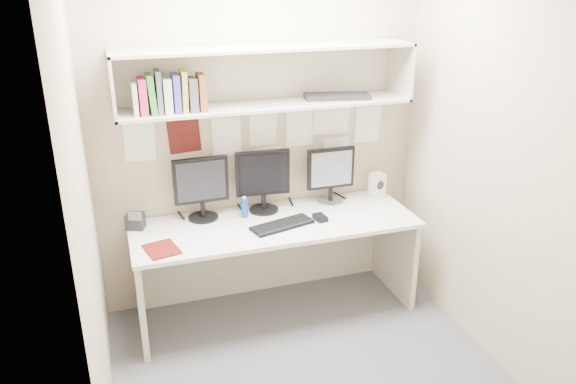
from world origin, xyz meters
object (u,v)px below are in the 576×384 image
object	(u,v)px
desk	(275,267)
speaker	(377,185)
desk_phone	(135,221)
monitor_left	(201,186)
monitor_right	(331,173)
monitor_center	(263,178)
keyboard	(282,225)
maroon_notebook	(162,249)

from	to	relation	value
desk	speaker	world-z (taller)	speaker
desk_phone	monitor_left	bearing A→B (deg)	23.74
monitor_right	monitor_left	bearing A→B (deg)	-179.83
monitor_center	monitor_right	world-z (taller)	monitor_center
desk	desk_phone	distance (m)	1.05
desk	keyboard	size ratio (longest dim) A/B	4.51
speaker	maroon_notebook	bearing A→B (deg)	177.24
monitor_left	maroon_notebook	bearing A→B (deg)	-130.31
speaker	maroon_notebook	world-z (taller)	speaker
keyboard	desk_phone	xyz separation A→B (m)	(-0.97, 0.28, 0.05)
monitor_left	monitor_right	distance (m)	0.98
maroon_notebook	desk_phone	xyz separation A→B (m)	(-0.13, 0.38, 0.05)
keyboard	maroon_notebook	bearing A→B (deg)	171.83
desk	monitor_right	bearing A→B (deg)	23.44
keyboard	desk_phone	world-z (taller)	desk_phone
keyboard	monitor_center	bearing A→B (deg)	83.58
keyboard	speaker	distance (m)	0.91
speaker	maroon_notebook	distance (m)	1.74
desk	maroon_notebook	xyz separation A→B (m)	(-0.81, -0.19, 0.37)
desk_phone	speaker	bearing A→B (deg)	19.97
monitor_center	maroon_notebook	bearing A→B (deg)	-148.22
monitor_right	desk_phone	world-z (taller)	monitor_right
monitor_left	monitor_right	size ratio (longest dim) A/B	1.06
desk	monitor_center	distance (m)	0.65
speaker	desk_phone	distance (m)	1.83
monitor_right	maroon_notebook	xyz separation A→B (m)	(-1.31, -0.41, -0.23)
speaker	desk_phone	xyz separation A→B (m)	(-1.83, -0.01, -0.04)
monitor_center	keyboard	size ratio (longest dim) A/B	1.03
keyboard	monitor_left	bearing A→B (deg)	132.72
desk	speaker	distance (m)	1.02
monitor_left	keyboard	world-z (taller)	monitor_left
desk	keyboard	bearing A→B (deg)	-74.55
monitor_center	keyboard	distance (m)	0.40
desk	monitor_center	xyz separation A→B (m)	(-0.02, 0.22, 0.61)
desk	monitor_center	size ratio (longest dim) A/B	4.37
maroon_notebook	desk_phone	world-z (taller)	desk_phone
monitor_left	desk_phone	xyz separation A→B (m)	(-0.47, -0.03, -0.19)
keyboard	monitor_right	bearing A→B (deg)	17.89
desk_phone	keyboard	bearing A→B (deg)	3.66
desk	monitor_right	world-z (taller)	monitor_right
monitor_center	speaker	xyz separation A→B (m)	(0.91, -0.03, -0.15)
desk_phone	desk	bearing A→B (deg)	8.56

